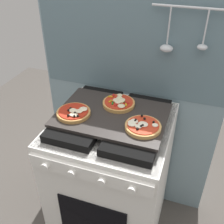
{
  "coord_description": "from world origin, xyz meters",
  "views": [
    {
      "loc": [
        0.36,
        -1.04,
        1.67
      ],
      "look_at": [
        0.0,
        0.0,
        0.93
      ],
      "focal_mm": 43.22,
      "sensor_mm": 36.0,
      "label": 1
    }
  ],
  "objects_px": {
    "stove": "(112,179)",
    "pizza_center": "(119,103)",
    "pizza_right": "(142,126)",
    "pizza_left": "(74,113)",
    "baking_tray": "(112,115)"
  },
  "relations": [
    {
      "from": "stove",
      "to": "pizza_center",
      "type": "xyz_separation_m",
      "value": [
        0.01,
        0.09,
        0.48
      ]
    },
    {
      "from": "pizza_right",
      "to": "pizza_left",
      "type": "bearing_deg",
      "value": -179.56
    },
    {
      "from": "pizza_right",
      "to": "pizza_center",
      "type": "bearing_deg",
      "value": 136.54
    },
    {
      "from": "pizza_center",
      "to": "stove",
      "type": "bearing_deg",
      "value": -94.59
    },
    {
      "from": "baking_tray",
      "to": "stove",
      "type": "bearing_deg",
      "value": -90.0
    },
    {
      "from": "baking_tray",
      "to": "pizza_right",
      "type": "relative_size",
      "value": 3.23
    },
    {
      "from": "stove",
      "to": "pizza_center",
      "type": "bearing_deg",
      "value": 85.41
    },
    {
      "from": "pizza_center",
      "to": "pizza_left",
      "type": "bearing_deg",
      "value": -138.96
    },
    {
      "from": "stove",
      "to": "baking_tray",
      "type": "xyz_separation_m",
      "value": [
        0.0,
        0.0,
        0.46
      ]
    },
    {
      "from": "pizza_left",
      "to": "pizza_right",
      "type": "xyz_separation_m",
      "value": [
        0.35,
        0.0,
        0.0
      ]
    },
    {
      "from": "pizza_left",
      "to": "stove",
      "type": "bearing_deg",
      "value": 21.34
    },
    {
      "from": "stove",
      "to": "pizza_center",
      "type": "relative_size",
      "value": 5.39
    },
    {
      "from": "stove",
      "to": "pizza_right",
      "type": "xyz_separation_m",
      "value": [
        0.17,
        -0.07,
        0.48
      ]
    },
    {
      "from": "pizza_right",
      "to": "baking_tray",
      "type": "bearing_deg",
      "value": 158.59
    },
    {
      "from": "stove",
      "to": "pizza_left",
      "type": "height_order",
      "value": "pizza_left"
    }
  ]
}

